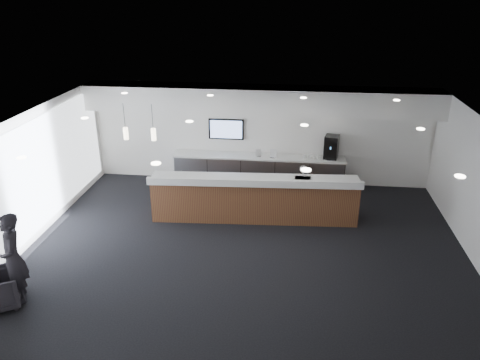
# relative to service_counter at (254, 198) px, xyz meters

# --- Properties ---
(ground) EXTENTS (10.00, 10.00, 0.00)m
(ground) POSITION_rel_service_counter_xyz_m (-0.07, -1.46, -0.57)
(ground) COLOR black
(ground) RESTS_ON ground
(ceiling) EXTENTS (10.00, 8.00, 0.02)m
(ceiling) POSITION_rel_service_counter_xyz_m (-0.07, -1.46, 2.43)
(ceiling) COLOR black
(ceiling) RESTS_ON back_wall
(back_wall) EXTENTS (10.00, 0.02, 3.00)m
(back_wall) POSITION_rel_service_counter_xyz_m (-0.07, 2.54, 0.93)
(back_wall) COLOR white
(back_wall) RESTS_ON ground
(left_wall) EXTENTS (0.02, 8.00, 3.00)m
(left_wall) POSITION_rel_service_counter_xyz_m (-5.07, -1.46, 0.93)
(left_wall) COLOR white
(left_wall) RESTS_ON ground
(soffit_bulkhead) EXTENTS (10.00, 0.90, 0.70)m
(soffit_bulkhead) POSITION_rel_service_counter_xyz_m (-0.07, 2.09, 2.08)
(soffit_bulkhead) COLOR white
(soffit_bulkhead) RESTS_ON back_wall
(alcove_panel) EXTENTS (9.80, 0.06, 1.40)m
(alcove_panel) POSITION_rel_service_counter_xyz_m (-0.07, 2.51, 1.03)
(alcove_panel) COLOR white
(alcove_panel) RESTS_ON back_wall
(window_blinds_wall) EXTENTS (0.04, 7.36, 2.55)m
(window_blinds_wall) POSITION_rel_service_counter_xyz_m (-5.03, -1.46, 0.93)
(window_blinds_wall) COLOR #AEBDD1
(window_blinds_wall) RESTS_ON left_wall
(back_credenza) EXTENTS (5.06, 0.66, 0.95)m
(back_credenza) POSITION_rel_service_counter_xyz_m (-0.07, 2.18, -0.10)
(back_credenza) COLOR #9C9EA4
(back_credenza) RESTS_ON ground
(wall_tv) EXTENTS (1.05, 0.08, 0.62)m
(wall_tv) POSITION_rel_service_counter_xyz_m (-1.07, 2.45, 1.08)
(wall_tv) COLOR black
(wall_tv) RESTS_ON back_wall
(pendant_left) EXTENTS (0.12, 0.12, 0.30)m
(pendant_left) POSITION_rel_service_counter_xyz_m (-2.47, -0.66, 1.68)
(pendant_left) COLOR beige
(pendant_left) RESTS_ON ceiling
(pendant_right) EXTENTS (0.12, 0.12, 0.30)m
(pendant_right) POSITION_rel_service_counter_xyz_m (-3.17, -0.66, 1.68)
(pendant_right) COLOR beige
(pendant_right) RESTS_ON ceiling
(ceiling_can_lights) EXTENTS (7.00, 5.00, 0.02)m
(ceiling_can_lights) POSITION_rel_service_counter_xyz_m (-0.07, -1.46, 2.40)
(ceiling_can_lights) COLOR white
(ceiling_can_lights) RESTS_ON ceiling
(service_counter) EXTENTS (5.32, 1.19, 1.49)m
(service_counter) POSITION_rel_service_counter_xyz_m (0.00, 0.00, 0.00)
(service_counter) COLOR #582A1D
(service_counter) RESTS_ON ground
(coffee_machine) EXTENTS (0.47, 0.55, 0.67)m
(coffee_machine) POSITION_rel_service_counter_xyz_m (2.03, 2.24, 0.71)
(coffee_machine) COLOR black
(coffee_machine) RESTS_ON back_credenza
(info_sign_left) EXTENTS (0.17, 0.07, 0.23)m
(info_sign_left) POSITION_rel_service_counter_xyz_m (-0.08, 2.12, 0.49)
(info_sign_left) COLOR white
(info_sign_left) RESTS_ON back_credenza
(info_sign_right) EXTENTS (0.20, 0.07, 0.26)m
(info_sign_right) POSITION_rel_service_counter_xyz_m (0.37, 2.05, 0.51)
(info_sign_right) COLOR white
(info_sign_right) RESTS_ON back_credenza
(lounge_guest) EXTENTS (0.72, 0.79, 1.81)m
(lounge_guest) POSITION_rel_service_counter_xyz_m (-4.19, -3.86, 0.33)
(lounge_guest) COLOR black
(lounge_guest) RESTS_ON ground
(cup_0) EXTENTS (0.11, 0.11, 0.10)m
(cup_0) POSITION_rel_service_counter_xyz_m (1.68, 2.11, 0.43)
(cup_0) COLOR white
(cup_0) RESTS_ON back_credenza
(cup_1) EXTENTS (0.15, 0.15, 0.10)m
(cup_1) POSITION_rel_service_counter_xyz_m (1.54, 2.11, 0.43)
(cup_1) COLOR white
(cup_1) RESTS_ON back_credenza
(cup_2) EXTENTS (0.13, 0.13, 0.10)m
(cup_2) POSITION_rel_service_counter_xyz_m (1.40, 2.11, 0.43)
(cup_2) COLOR white
(cup_2) RESTS_ON back_credenza
(cup_3) EXTENTS (0.14, 0.14, 0.10)m
(cup_3) POSITION_rel_service_counter_xyz_m (1.26, 2.11, 0.43)
(cup_3) COLOR white
(cup_3) RESTS_ON back_credenza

